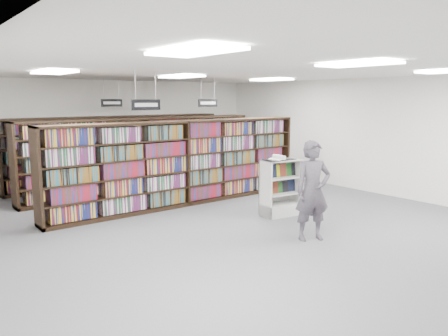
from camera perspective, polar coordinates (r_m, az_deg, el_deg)
floor at (r=9.54m, az=1.21°, el=-7.00°), size 12.00×12.00×0.00m
ceiling at (r=9.18m, az=1.28°, el=12.57°), size 10.00×12.00×0.10m
wall_back at (r=14.37m, az=-14.07°, el=4.67°), size 10.00×0.10×3.20m
wall_right at (r=12.95m, az=18.73°, el=4.00°), size 0.10×12.00×3.20m
bookshelf_row_near at (r=10.91m, az=-5.40°, el=0.66°), size 7.00×0.60×2.10m
bookshelf_row_mid at (r=12.62m, az=-10.29°, el=1.71°), size 7.00×0.60×2.10m
bookshelf_row_far at (r=14.14m, az=-13.49°, el=2.39°), size 7.00×0.60×2.10m
aisle_sign_left at (r=9.17m, az=-10.14°, el=8.25°), size 0.65×0.02×0.80m
aisle_sign_right at (r=12.46m, az=-2.12°, el=8.58°), size 0.65×0.02×0.80m
aisle_sign_center at (r=13.21m, az=-14.45°, el=8.33°), size 0.65×0.02×0.80m
troffer_front_left at (r=4.99m, az=-3.93°, el=15.00°), size 0.60×1.20×0.04m
troffer_front_center at (r=7.11m, az=17.12°, el=12.86°), size 0.60×1.20×0.04m
troffer_back_left at (r=9.54m, az=-21.31°, el=11.59°), size 0.60×1.20×0.04m
troffer_back_center at (r=10.80m, az=-5.57°, el=11.80°), size 0.60×1.20×0.04m
troffer_back_right at (r=12.66m, az=6.21°, el=11.39°), size 0.60×1.20×0.04m
endcap_display at (r=10.04m, az=7.35°, el=-3.57°), size 0.97×0.58×1.29m
open_book at (r=9.78m, az=7.25°, el=1.25°), size 0.69×0.41×0.13m
shopper at (r=8.31m, az=11.51°, el=-2.94°), size 0.81×0.68×1.87m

